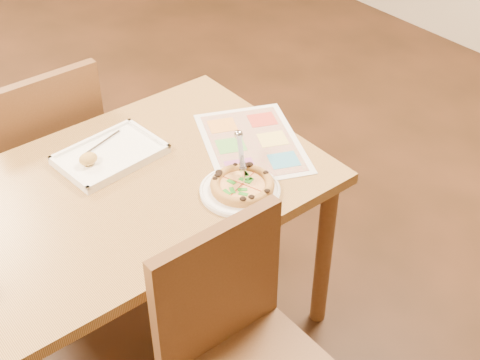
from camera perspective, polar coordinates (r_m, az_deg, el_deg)
room at (r=1.86m, az=-12.28°, el=14.70°), size 7.00×7.00×7.00m
dining_table at (r=2.23m, az=-9.87°, el=-2.39°), size 1.30×0.85×0.72m
chair_near at (r=1.92m, az=-0.14°, el=-13.13°), size 0.42×0.42×0.47m
chair_far at (r=2.72m, az=-16.23°, el=3.00°), size 0.42×0.42×0.47m
plate at (r=2.12m, az=0.00°, el=-0.92°), size 0.32×0.32×0.01m
pizza at (r=2.11m, az=0.20°, el=-0.43°), size 0.21×0.21×0.03m
pizza_cutter at (r=2.12m, az=0.12°, el=1.92°), size 0.10×0.15×0.10m
appetizer_tray at (r=2.30m, az=-11.13°, el=2.01°), size 0.36×0.26×0.06m
menu at (r=2.34m, az=1.02°, el=3.21°), size 0.48×0.55×0.00m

